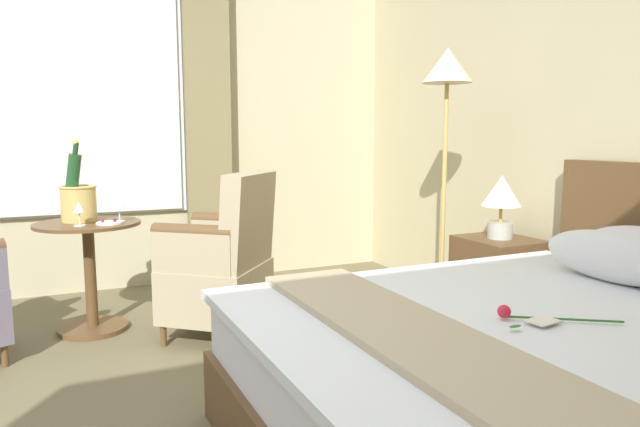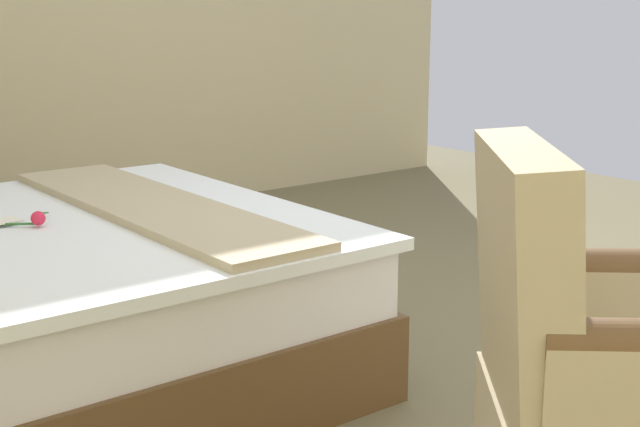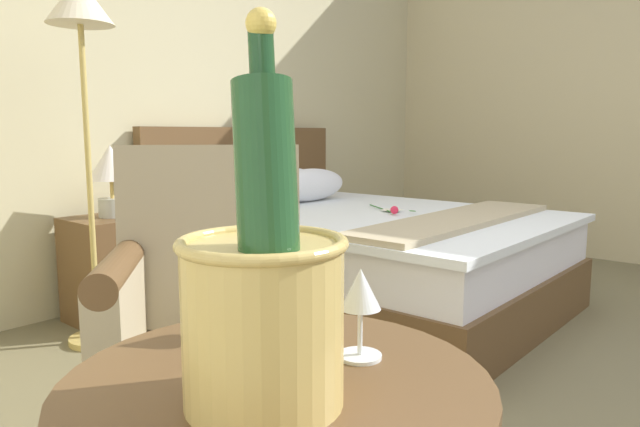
# 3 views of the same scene
# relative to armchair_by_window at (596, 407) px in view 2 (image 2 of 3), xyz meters

# --- Properties ---
(ground_plane) EXTENTS (6.97, 6.97, 0.00)m
(ground_plane) POSITION_rel_armchair_by_window_xyz_m (1.29, -0.76, -0.44)
(ground_plane) COLOR #6C6345
(armchair_by_window) EXTENTS (0.79, 0.79, 1.01)m
(armchair_by_window) POSITION_rel_armchair_by_window_xyz_m (0.00, 0.00, 0.00)
(armchair_by_window) COLOR brown
(armchair_by_window) RESTS_ON ground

